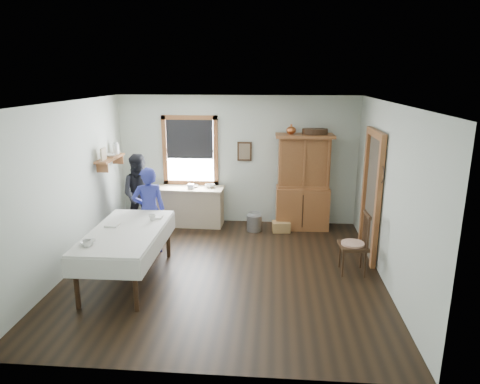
# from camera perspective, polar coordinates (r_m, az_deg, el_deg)

# --- Properties ---
(room) EXTENTS (5.01, 5.01, 2.70)m
(room) POSITION_cam_1_polar(r_m,az_deg,el_deg) (6.63, -2.20, 0.08)
(room) COLOR black
(room) RESTS_ON ground
(window) EXTENTS (1.18, 0.07, 1.48)m
(window) POSITION_cam_1_polar(r_m,az_deg,el_deg) (9.11, -6.68, 5.95)
(window) COLOR white
(window) RESTS_ON room
(doorway) EXTENTS (0.09, 1.14, 2.22)m
(doorway) POSITION_cam_1_polar(r_m,az_deg,el_deg) (7.64, 17.21, 0.00)
(doorway) COLOR #433B2F
(doorway) RESTS_ON room
(wall_shelf) EXTENTS (0.24, 1.00, 0.44)m
(wall_shelf) POSITION_cam_1_polar(r_m,az_deg,el_deg) (8.62, -16.86, 4.53)
(wall_shelf) COLOR #9A572F
(wall_shelf) RESTS_ON room
(framed_picture) EXTENTS (0.30, 0.04, 0.40)m
(framed_picture) POSITION_cam_1_polar(r_m,az_deg,el_deg) (8.96, 0.60, 5.43)
(framed_picture) COLOR #362013
(framed_picture) RESTS_ON room
(rug_beater) EXTENTS (0.01, 0.27, 0.27)m
(rug_beater) POSITION_cam_1_polar(r_m,az_deg,el_deg) (6.99, 18.46, 3.22)
(rug_beater) COLOR black
(rug_beater) RESTS_ON room
(work_counter) EXTENTS (1.44, 0.58, 0.82)m
(work_counter) POSITION_cam_1_polar(r_m,az_deg,el_deg) (9.11, -6.69, -1.91)
(work_counter) COLOR tan
(work_counter) RESTS_ON room
(china_hutch) EXTENTS (1.17, 0.58, 1.96)m
(china_hutch) POSITION_cam_1_polar(r_m,az_deg,el_deg) (8.80, 8.40, 1.29)
(china_hutch) COLOR #9A572F
(china_hutch) RESTS_ON room
(dining_table) EXTENTS (1.10, 2.06, 0.82)m
(dining_table) POSITION_cam_1_polar(r_m,az_deg,el_deg) (6.89, -14.76, -8.13)
(dining_table) COLOR silver
(dining_table) RESTS_ON room
(spindle_chair) EXTENTS (0.49, 0.49, 1.01)m
(spindle_chair) POSITION_cam_1_polar(r_m,az_deg,el_deg) (7.09, 14.89, -6.58)
(spindle_chair) COLOR #362013
(spindle_chair) RESTS_ON room
(pail) EXTENTS (0.31, 0.31, 0.33)m
(pail) POSITION_cam_1_polar(r_m,az_deg,el_deg) (8.79, 1.91, -4.12)
(pail) COLOR gray
(pail) RESTS_ON room
(wicker_basket) EXTENTS (0.38, 0.29, 0.21)m
(wicker_basket) POSITION_cam_1_polar(r_m,az_deg,el_deg) (8.79, 5.51, -4.62)
(wicker_basket) COLOR #AD894E
(wicker_basket) RESTS_ON room
(woman_blue) EXTENTS (0.62, 0.51, 1.45)m
(woman_blue) POSITION_cam_1_polar(r_m,az_deg,el_deg) (7.74, -12.00, -2.82)
(woman_blue) COLOR navy
(woman_blue) RESTS_ON room
(figure_dark) EXTENTS (0.82, 0.69, 1.49)m
(figure_dark) POSITION_cam_1_polar(r_m,az_deg,el_deg) (8.74, -13.03, -0.64)
(figure_dark) COLOR black
(figure_dark) RESTS_ON room
(table_cup_a) EXTENTS (0.15, 0.15, 0.10)m
(table_cup_a) POSITION_cam_1_polar(r_m,az_deg,el_deg) (6.24, -19.71, -6.47)
(table_cup_a) COLOR silver
(table_cup_a) RESTS_ON dining_table
(table_cup_b) EXTENTS (0.14, 0.14, 0.10)m
(table_cup_b) POSITION_cam_1_polar(r_m,az_deg,el_deg) (7.05, -11.63, -3.36)
(table_cup_b) COLOR silver
(table_cup_b) RESTS_ON dining_table
(table_bowl) EXTENTS (0.28, 0.28, 0.06)m
(table_bowl) POSITION_cam_1_polar(r_m,az_deg,el_deg) (6.33, -19.61, -6.35)
(table_bowl) COLOR silver
(table_bowl) RESTS_ON dining_table
(counter_book) EXTENTS (0.19, 0.24, 0.02)m
(counter_book) POSITION_cam_1_polar(r_m,az_deg,el_deg) (9.08, -6.86, 0.79)
(counter_book) COLOR brown
(counter_book) RESTS_ON work_counter
(counter_bowl) EXTENTS (0.24, 0.24, 0.07)m
(counter_bowl) POSITION_cam_1_polar(r_m,az_deg,el_deg) (8.97, -4.03, 0.82)
(counter_bowl) COLOR silver
(counter_bowl) RESTS_ON work_counter
(shelf_bowl) EXTENTS (0.22, 0.22, 0.05)m
(shelf_bowl) POSITION_cam_1_polar(r_m,az_deg,el_deg) (8.63, -16.84, 4.70)
(shelf_bowl) COLOR silver
(shelf_bowl) RESTS_ON wall_shelf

